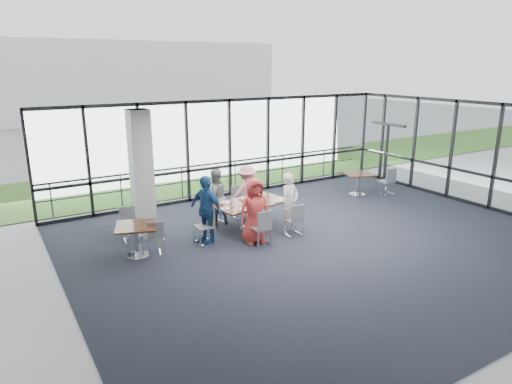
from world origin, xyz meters
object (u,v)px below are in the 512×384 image
structural_column (142,173)px  chair_main_end (204,226)px  main_table (250,206)px  side_table_right (358,176)px  diner_far_left (215,197)px  chair_spare_r (386,181)px  diner_far_right (247,192)px  chair_main_nl (261,228)px  chair_main_fr (239,202)px  diner_end (206,209)px  chair_spare_la (152,237)px  diner_near_left (254,211)px  chair_main_fl (217,209)px  side_table_left (136,230)px  chair_main_nr (293,220)px  chair_spare_lb (131,225)px  diner_near_right (290,203)px

structural_column → chair_main_end: size_ratio=3.73×
main_table → side_table_right: size_ratio=1.86×
diner_far_left → chair_spare_r: 6.32m
diner_far_right → structural_column: bearing=-8.0°
chair_main_nl → chair_main_fr: size_ratio=1.01×
side_table_right → chair_main_nl: (-5.13, -2.08, -0.20)m
side_table_right → chair_main_fr: 4.53m
chair_spare_r → diner_end: bearing=-168.3°
chair_spare_la → diner_near_left: bearing=0.4°
diner_end → chair_main_fl: size_ratio=1.98×
diner_far_right → chair_main_fr: diner_far_right is taller
side_table_left → chair_main_nl: 2.92m
chair_main_nr → chair_main_fl: 2.22m
chair_main_nr → main_table: bearing=128.6°
side_table_left → chair_main_end: (1.66, -0.06, -0.21)m
structural_column → chair_spare_lb: (-0.48, -0.43, -1.19)m
main_table → chair_main_fl: size_ratio=2.49×
structural_column → chair_spare_lb: structural_column is taller
diner_near_right → chair_main_nl: diner_near_right is taller
diner_near_left → chair_main_end: 1.29m
main_table → diner_far_left: bearing=120.8°
diner_near_left → chair_main_nl: size_ratio=1.86×
side_table_right → diner_far_right: diner_far_right is taller
structural_column → diner_far_left: size_ratio=2.03×
chair_spare_r → diner_near_right: bearing=-159.8°
structural_column → side_table_right: 7.32m
chair_main_fl → chair_main_end: 1.45m
chair_main_fr → structural_column: bearing=-13.6°
side_table_right → diner_near_left: size_ratio=0.69×
chair_spare_lb → diner_near_right: bearing=166.7°
chair_main_fl → chair_main_end: (-0.91, -1.13, 0.00)m
main_table → diner_far_right: bearing=57.5°
diner_far_right → diner_end: (-1.76, -1.06, 0.07)m
diner_near_left → chair_spare_lb: (-2.57, 1.67, -0.41)m
diner_end → chair_main_fr: bearing=107.5°
diner_near_left → chair_main_fr: size_ratio=1.88×
diner_near_right → diner_far_right: (-0.38, 1.57, -0.02)m
diner_near_left → diner_far_right: diner_near_left is taller
chair_main_fr → chair_spare_la: bearing=13.2°
chair_main_nl → chair_spare_la: chair_main_nl is taller
side_table_right → diner_near_left: 5.50m
diner_near_left → chair_main_nr: bearing=2.1°
side_table_right → chair_main_nl: size_ratio=1.29×
diner_end → chair_main_fr: diner_end is taller
diner_end → chair_main_fl: (0.83, 1.08, -0.42)m
diner_end → chair_spare_lb: 1.93m
diner_near_right → chair_main_fl: size_ratio=1.86×
structural_column → chair_spare_lb: 1.35m
chair_main_nr → chair_main_fl: (-1.28, 1.81, 0.01)m
main_table → chair_main_nr: (0.72, -0.95, -0.22)m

